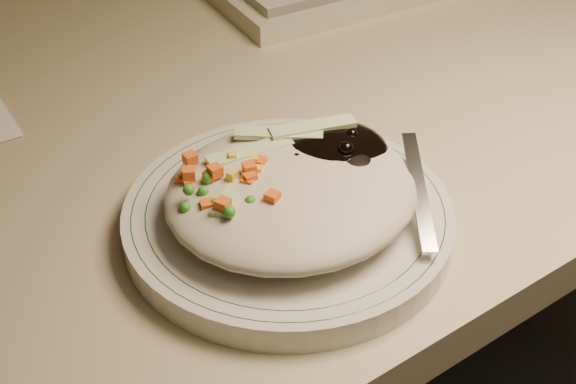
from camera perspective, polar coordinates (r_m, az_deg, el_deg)
desk at (r=0.90m, az=-4.17°, el=-4.18°), size 1.40×0.70×0.74m
plate at (r=0.61m, az=0.00°, el=-1.93°), size 0.25×0.25×0.02m
plate_rim at (r=0.61m, az=0.00°, el=-1.20°), size 0.24×0.24×0.00m
meal at (r=0.59m, az=0.38°, el=0.54°), size 0.21×0.19×0.05m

